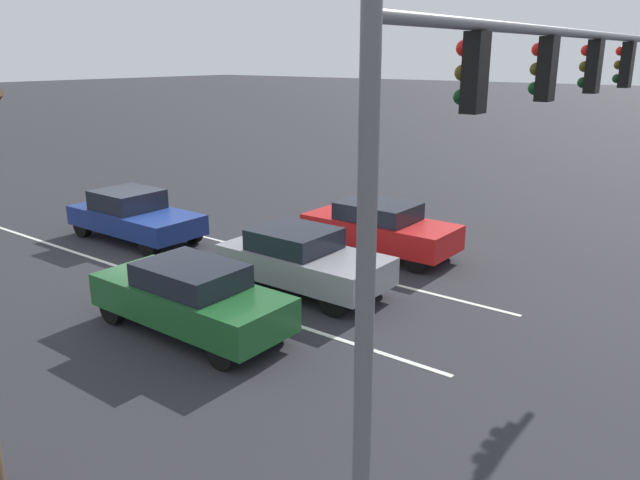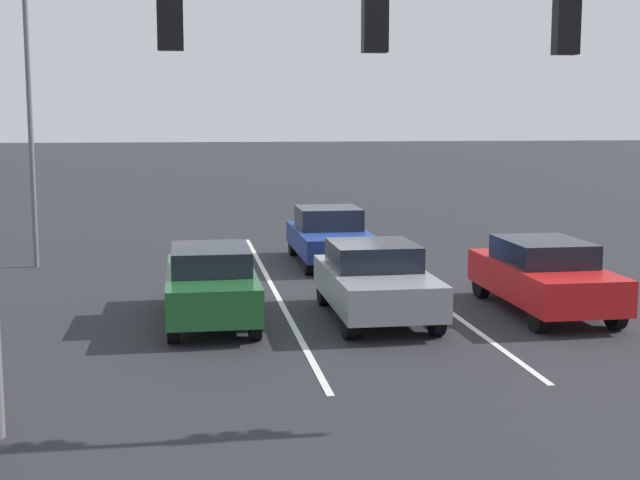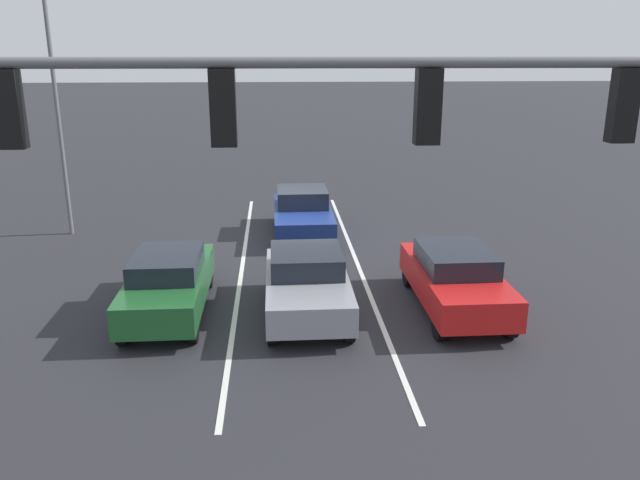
{
  "view_description": "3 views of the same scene",
  "coord_description": "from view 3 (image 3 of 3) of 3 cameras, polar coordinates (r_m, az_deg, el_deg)",
  "views": [
    {
      "loc": [
        11.11,
        15.04,
        5.56
      ],
      "look_at": [
        -0.79,
        5.91,
        1.09
      ],
      "focal_mm": 35.0,
      "sensor_mm": 36.0,
      "label": 1
    },
    {
      "loc": [
        3.77,
        23.22,
        4.06
      ],
      "look_at": [
        1.23,
        6.72,
        1.74
      ],
      "focal_mm": 50.0,
      "sensor_mm": 36.0,
      "label": 2
    },
    {
      "loc": [
        0.67,
        19.78,
        6.0
      ],
      "look_at": [
        -0.36,
        5.5,
        1.7
      ],
      "focal_mm": 35.0,
      "sensor_mm": 36.0,
      "label": 3
    }
  ],
  "objects": [
    {
      "name": "street_lamp_right_shoulder",
      "position": [
        22.44,
        -22.84,
        13.43
      ],
      "size": [
        1.57,
        0.24,
        9.26
      ],
      "color": "slate",
      "rests_on": "ground_plane"
    },
    {
      "name": "traffic_signal_gantry",
      "position": [
        8.14,
        -13.01,
        8.16
      ],
      "size": [
        12.03,
        0.37,
        6.38
      ],
      "color": "slate",
      "rests_on": "ground_plane"
    },
    {
      "name": "ground_plane",
      "position": [
        20.68,
        -2.1,
        -0.16
      ],
      "size": [
        240.0,
        240.0,
        0.0
      ],
      "primitive_type": "plane",
      "color": "#28282D"
    },
    {
      "name": "lane_stripe_center_divider",
      "position": [
        18.4,
        -7.13,
        -2.44
      ],
      "size": [
        0.12,
        16.83,
        0.01
      ],
      "primitive_type": "cube",
      "color": "silver",
      "rests_on": "ground_plane"
    },
    {
      "name": "car_red_leftlane_front",
      "position": [
        15.43,
        12.25,
        -3.41
      ],
      "size": [
        1.82,
        4.45,
        1.52
      ],
      "color": "red",
      "rests_on": "ground_plane"
    },
    {
      "name": "lane_stripe_left_divider",
      "position": [
        18.52,
        3.45,
        -2.2
      ],
      "size": [
        0.12,
        16.83,
        0.01
      ],
      "primitive_type": "cube",
      "color": "silver",
      "rests_on": "ground_plane"
    },
    {
      "name": "car_gray_midlane_front",
      "position": [
        14.79,
        -1.2,
        -3.93
      ],
      "size": [
        1.91,
        4.2,
        1.52
      ],
      "color": "gray",
      "rests_on": "ground_plane"
    },
    {
      "name": "car_darkgreen_rightlane_front",
      "position": [
        15.27,
        -13.68,
        -3.77
      ],
      "size": [
        1.73,
        4.5,
        1.5
      ],
      "color": "#1E5928",
      "rests_on": "ground_plane"
    },
    {
      "name": "car_navy_midlane_second",
      "position": [
        21.39,
        -1.6,
        2.58
      ],
      "size": [
        1.93,
        4.5,
        1.54
      ],
      "color": "navy",
      "rests_on": "ground_plane"
    }
  ]
}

